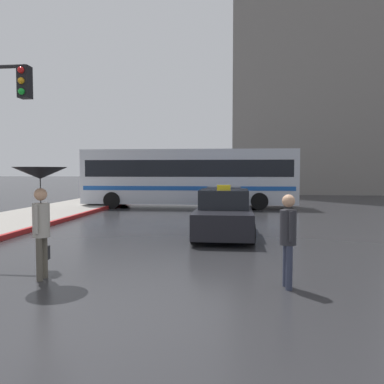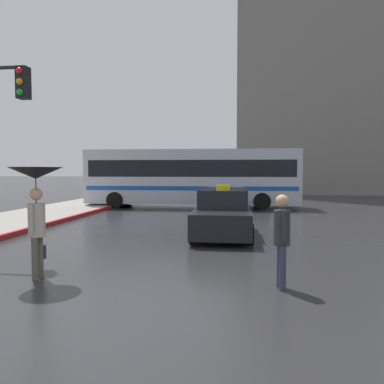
{
  "view_description": "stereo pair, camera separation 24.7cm",
  "coord_description": "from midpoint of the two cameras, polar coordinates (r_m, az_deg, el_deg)",
  "views": [
    {
      "loc": [
        1.94,
        -4.73,
        2.14
      ],
      "look_at": [
        0.5,
        8.58,
        1.4
      ],
      "focal_mm": 35.0,
      "sensor_mm": 36.0,
      "label": 1
    },
    {
      "loc": [
        2.18,
        -4.7,
        2.14
      ],
      "look_at": [
        0.5,
        8.58,
        1.4
      ],
      "focal_mm": 35.0,
      "sensor_mm": 36.0,
      "label": 2
    }
  ],
  "objects": [
    {
      "name": "taxi",
      "position": [
        12.43,
        5.34,
        -3.52
      ],
      "size": [
        1.91,
        4.06,
        1.69
      ],
      "rotation": [
        0.0,
        0.0,
        3.14
      ],
      "color": "black",
      "rests_on": "ground_plane"
    },
    {
      "name": "sedan_red",
      "position": [
        18.09,
        5.56,
        -1.54
      ],
      "size": [
        1.91,
        4.13,
        1.4
      ],
      "rotation": [
        0.0,
        0.0,
        3.14
      ],
      "color": "navy",
      "rests_on": "ground_plane"
    },
    {
      "name": "ground_plane",
      "position": [
        5.57,
        -16.04,
        -19.55
      ],
      "size": [
        300.0,
        300.0,
        0.0
      ],
      "primitive_type": "plane",
      "color": "#262628"
    },
    {
      "name": "building_tower_near",
      "position": [
        42.65,
        17.42,
        20.89
      ],
      "size": [
        14.2,
        10.8,
        30.45
      ],
      "color": "gray",
      "rests_on": "ground_plane"
    },
    {
      "name": "pedestrian_with_umbrella",
      "position": [
        7.95,
        -21.86,
        0.22
      ],
      "size": [
        1.03,
        1.03,
        2.22
      ],
      "rotation": [
        0.0,
        0.0,
        1.61
      ],
      "color": "#4C473D",
      "rests_on": "ground_plane"
    },
    {
      "name": "pedestrian_man",
      "position": [
        7.03,
        14.5,
        -6.12
      ],
      "size": [
        0.33,
        0.45,
        1.72
      ],
      "rotation": [
        0.0,
        0.0,
        -1.46
      ],
      "color": "#2D3347",
      "rests_on": "ground_plane"
    },
    {
      "name": "city_bus",
      "position": [
        22.21,
        0.3,
        2.51
      ],
      "size": [
        12.45,
        2.89,
        3.4
      ],
      "rotation": [
        0.0,
        0.0,
        1.59
      ],
      "color": "#B2B7C1",
      "rests_on": "ground_plane"
    }
  ]
}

